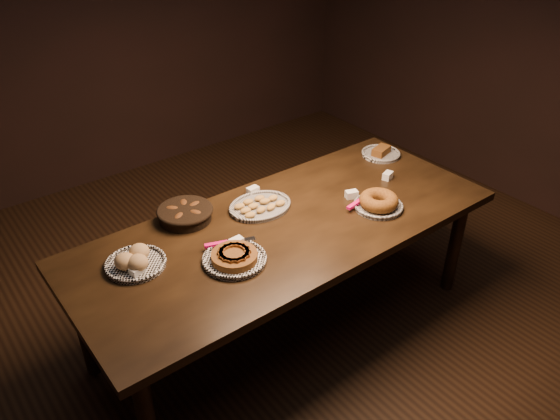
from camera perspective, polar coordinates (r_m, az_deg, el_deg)
ground at (r=3.46m, az=0.67°, el=-11.86°), size 5.00×5.00×0.00m
buffet_table at (r=3.03m, az=0.74°, el=-2.63°), size 2.40×1.00×0.75m
apple_tart_plate at (r=2.71m, az=-4.80°, el=-4.96°), size 0.34×0.33×0.06m
madeleine_platter at (r=3.11m, az=-2.13°, el=0.43°), size 0.37×0.30×0.04m
bundt_cake_plate at (r=3.16m, az=10.24°, el=0.79°), size 0.32×0.28×0.09m
croissant_basket at (r=3.05m, az=-9.88°, el=-0.28°), size 0.36×0.36×0.08m
bread_roll_plate at (r=2.75m, az=-14.93°, el=-5.18°), size 0.30×0.30×0.09m
loaf_plate at (r=3.76m, az=10.50°, el=5.87°), size 0.26×0.26×0.06m
tent_cards at (r=3.05m, az=0.10°, el=-0.13°), size 1.73×0.45×0.04m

